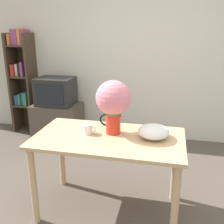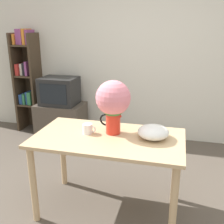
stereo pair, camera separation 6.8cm
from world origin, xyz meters
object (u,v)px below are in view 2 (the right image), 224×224
Objects in this scene: coffee_mug at (88,129)px; white_bowl at (153,132)px; flower_vase at (113,102)px; tv_set at (59,91)px.

white_bowl is at bearing 3.89° from coffee_mug.
flower_vase is 0.90× the size of tv_set.
white_bowl is 2.17m from tv_set.
flower_vase reaches higher than white_bowl.
white_bowl is (0.59, 0.04, 0.01)m from coffee_mug.
coffee_mug is 0.23× the size of tv_set.
flower_vase is 0.34m from coffee_mug.
tv_set reaches higher than white_bowl.
tv_set reaches higher than coffee_mug.
coffee_mug is at bearing -56.52° from tv_set.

